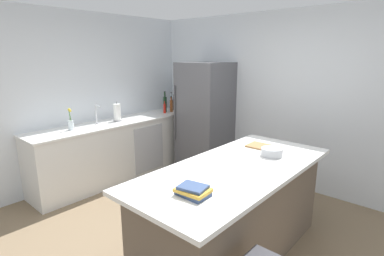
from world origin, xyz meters
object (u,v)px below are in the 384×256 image
object	(u,v)px
refrigerator	(205,118)
vinegar_bottle	(171,105)
sink_faucet	(97,114)
cookbook_stack	(193,191)
syrup_bottle	(174,103)
soda_bottle	(171,103)
kitchen_island	(235,211)
cutting_board	(263,147)
wine_bottle	(165,104)
paper_towel_roll	(117,113)
mixing_bowl	(272,152)
hot_sauce_bottle	(165,108)
flower_vase	(71,123)

from	to	relation	value
refrigerator	vinegar_bottle	world-z (taller)	refrigerator
refrigerator	sink_faucet	world-z (taller)	refrigerator
vinegar_bottle	cookbook_stack	xyz separation A→B (m)	(2.54, -2.29, -0.08)
syrup_bottle	cookbook_stack	bearing A→B (deg)	-42.97
soda_bottle	cookbook_stack	size ratio (longest dim) A/B	1.31
kitchen_island	cutting_board	bearing A→B (deg)	97.89
syrup_bottle	wine_bottle	distance (m)	0.29
kitchen_island	wine_bottle	distance (m)	2.99
syrup_bottle	vinegar_bottle	world-z (taller)	syrup_bottle
paper_towel_roll	cookbook_stack	bearing A→B (deg)	-23.77
kitchen_island	cutting_board	distance (m)	0.86
refrigerator	mixing_bowl	xyz separation A→B (m)	(1.79, -1.09, 0.06)
kitchen_island	cookbook_stack	world-z (taller)	cookbook_stack
hot_sauce_bottle	mixing_bowl	bearing A→B (deg)	-19.02
syrup_bottle	vinegar_bottle	size ratio (longest dim) A/B	1.02
flower_vase	wine_bottle	distance (m)	1.82
refrigerator	hot_sauce_bottle	bearing A→B (deg)	-164.13
paper_towel_roll	soda_bottle	xyz separation A→B (m)	(-0.02, 1.23, 0.00)
kitchen_island	flower_vase	xyz separation A→B (m)	(-2.53, -0.34, 0.57)
sink_faucet	paper_towel_roll	distance (m)	0.34
refrigerator	wine_bottle	bearing A→B (deg)	-171.55
cookbook_stack	cutting_board	bearing A→B (deg)	97.34
syrup_bottle	hot_sauce_bottle	world-z (taller)	syrup_bottle
refrigerator	flower_vase	size ratio (longest dim) A/B	5.96
syrup_bottle	cutting_board	distance (m)	2.69
hot_sauce_bottle	syrup_bottle	bearing A→B (deg)	108.59
flower_vase	cookbook_stack	size ratio (longest dim) A/B	1.19
cutting_board	syrup_bottle	bearing A→B (deg)	157.02
wine_bottle	hot_sauce_bottle	xyz separation A→B (m)	(0.08, -0.09, -0.06)
paper_towel_roll	cutting_board	world-z (taller)	paper_towel_roll
refrigerator	wine_bottle	xyz separation A→B (m)	(-0.85, -0.13, 0.16)
mixing_bowl	wine_bottle	bearing A→B (deg)	159.80
kitchen_island	vinegar_bottle	world-z (taller)	vinegar_bottle
cookbook_stack	sink_faucet	bearing A→B (deg)	162.97
cookbook_stack	mixing_bowl	xyz separation A→B (m)	(0.02, 1.22, 0.00)
syrup_bottle	hot_sauce_bottle	size ratio (longest dim) A/B	1.26
paper_towel_roll	refrigerator	bearing A→B (deg)	53.82
hot_sauce_bottle	cutting_board	distance (m)	2.44
paper_towel_roll	cookbook_stack	size ratio (longest dim) A/B	1.20
mixing_bowl	soda_bottle	bearing A→B (deg)	156.45
vinegar_bottle	cookbook_stack	bearing A→B (deg)	-41.93
syrup_bottle	vinegar_bottle	bearing A→B (deg)	-59.65
refrigerator	sink_faucet	size ratio (longest dim) A/B	6.16
paper_towel_roll	soda_bottle	world-z (taller)	soda_bottle
sink_faucet	syrup_bottle	size ratio (longest dim) A/B	1.03
kitchen_island	sink_faucet	bearing A→B (deg)	177.91
kitchen_island	cookbook_stack	bearing A→B (deg)	-83.20
kitchen_island	flower_vase	bearing A→B (deg)	-172.27
sink_faucet	vinegar_bottle	distance (m)	1.48
sink_faucet	wine_bottle	world-z (taller)	wine_bottle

